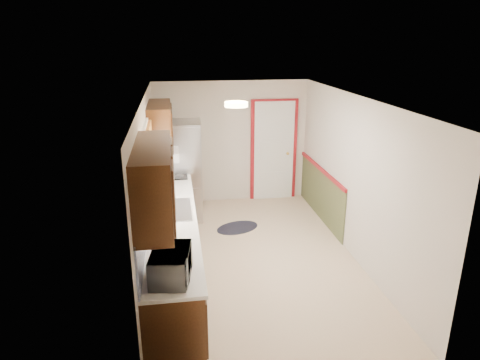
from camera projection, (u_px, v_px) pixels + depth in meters
name	position (u px, v px, depth m)	size (l,w,h in m)	color
room_shell	(255.00, 183.00, 6.10)	(3.20, 5.20, 2.52)	#CFB492
kitchen_run	(169.00, 222.00, 5.77)	(0.63, 4.00, 2.20)	#391D0D
back_wall_trim	(283.00, 159.00, 8.41)	(1.12, 2.30, 2.08)	maroon
ceiling_fixture	(236.00, 104.00, 5.50)	(0.30, 0.30, 0.06)	#FFD88C
microwave	(171.00, 262.00, 4.12)	(0.54, 0.30, 0.37)	white
refrigerator	(181.00, 171.00, 7.69)	(0.78, 0.77, 1.79)	#B7B7BC
rug	(237.00, 228.00, 7.49)	(0.77, 0.50, 0.01)	black
cooktop	(171.00, 174.00, 7.32)	(0.53, 0.63, 0.02)	black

